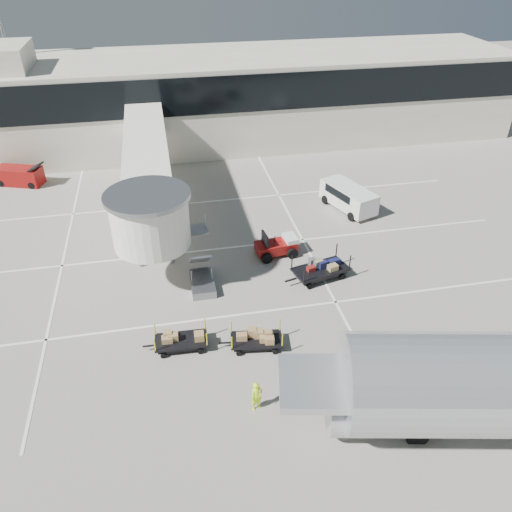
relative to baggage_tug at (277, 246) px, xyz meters
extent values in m
plane|color=#A39D92|center=(-3.82, -7.57, -0.64)|extent=(140.00, 140.00, 0.00)
cube|color=white|center=(-3.82, -5.57, -0.63)|extent=(40.00, 0.15, 0.02)
cube|color=white|center=(-3.82, 1.43, -0.63)|extent=(40.00, 0.15, 0.02)
cube|color=white|center=(-3.82, 8.43, -0.63)|extent=(40.00, 0.15, 0.02)
cube|color=white|center=(2.18, 2.43, -0.63)|extent=(0.15, 30.00, 0.02)
cube|color=white|center=(-13.82, 2.43, -0.63)|extent=(0.15, 30.00, 0.02)
cube|color=beige|center=(-3.82, 22.43, 3.36)|extent=(64.00, 12.00, 8.00)
cube|color=black|center=(-3.82, 16.38, 5.36)|extent=(64.00, 0.12, 3.20)
cylinder|color=gray|center=(-19.82, 26.43, 6.86)|extent=(0.36, 0.36, 15.00)
cube|color=white|center=(-7.82, 7.43, 3.66)|extent=(3.00, 18.00, 2.80)
cylinder|color=white|center=(-7.82, -1.57, 3.66)|extent=(4.40, 4.40, 3.00)
cylinder|color=gray|center=(-7.82, -1.57, 5.26)|extent=(4.80, 4.80, 0.25)
cylinder|color=gray|center=(-8.82, 0.43, 0.81)|extent=(0.28, 0.28, 2.90)
cylinder|color=gray|center=(-6.82, 0.43, 0.81)|extent=(0.28, 0.28, 2.90)
cylinder|color=gray|center=(-8.82, 7.43, 0.81)|extent=(0.28, 0.28, 2.90)
cylinder|color=gray|center=(-6.82, 7.43, 0.81)|extent=(0.28, 0.28, 2.90)
cylinder|color=gray|center=(-8.82, 14.43, 0.81)|extent=(0.28, 0.28, 2.90)
cylinder|color=gray|center=(-6.82, 14.43, 0.81)|extent=(0.28, 0.28, 2.90)
cube|color=gray|center=(-5.22, -2.57, -0.39)|extent=(1.40, 2.60, 0.50)
cube|color=gray|center=(-5.22, -1.97, 0.96)|extent=(1.20, 2.60, 2.06)
cube|color=gray|center=(-5.22, -0.57, 2.21)|extent=(1.40, 1.20, 0.12)
cube|color=maroon|center=(-0.07, -0.01, -0.04)|extent=(2.77, 1.56, 0.66)
cube|color=white|center=(0.91, 0.10, 0.40)|extent=(0.90, 1.29, 0.38)
cube|color=black|center=(-0.84, -0.10, 0.62)|extent=(0.26, 1.11, 0.99)
cylinder|color=black|center=(-0.87, -0.82, -0.29)|extent=(0.73, 0.35, 0.70)
cylinder|color=black|center=(-1.03, 0.60, -0.29)|extent=(0.73, 0.35, 0.70)
cylinder|color=black|center=(0.88, -0.62, -0.29)|extent=(0.73, 0.35, 0.70)
cylinder|color=black|center=(0.72, 0.80, -0.29)|extent=(0.73, 0.35, 0.70)
cube|color=black|center=(2.01, -3.05, -0.03)|extent=(3.63, 2.41, 0.13)
cube|color=black|center=(2.01, -3.05, -0.23)|extent=(3.25, 2.09, 0.28)
cube|color=black|center=(0.01, -3.54, -0.20)|extent=(0.78, 0.27, 0.09)
cylinder|color=black|center=(1.05, -4.05, -0.45)|extent=(0.40, 0.24, 0.38)
cylinder|color=black|center=(0.69, -2.60, -0.45)|extent=(0.40, 0.24, 0.38)
cylinder|color=black|center=(3.32, -3.50, -0.45)|extent=(0.40, 0.24, 0.38)
cylinder|color=black|center=(2.96, -2.04, -0.45)|extent=(0.40, 0.24, 0.38)
cylinder|color=black|center=(0.63, -4.16, 0.47)|extent=(0.08, 0.08, 1.00)
cylinder|color=black|center=(0.27, -2.70, 0.47)|extent=(0.08, 0.08, 1.00)
cylinder|color=black|center=(3.74, -3.39, 0.47)|extent=(0.08, 0.08, 1.00)
cylinder|color=black|center=(3.38, -1.94, 0.47)|extent=(0.08, 0.08, 1.00)
cube|color=#151842|center=(3.00, -3.07, 0.18)|extent=(0.52, 0.49, 0.29)
cube|color=maroon|center=(1.08, -2.98, 0.20)|extent=(0.66, 0.43, 0.33)
cube|color=#151842|center=(1.41, -3.27, 0.20)|extent=(0.48, 0.44, 0.33)
cube|color=#151842|center=(2.85, -2.53, 0.22)|extent=(0.47, 0.46, 0.36)
cube|color=#525358|center=(1.13, -3.25, 0.24)|extent=(0.57, 0.51, 0.41)
cube|color=maroon|center=(1.64, -3.07, 0.27)|extent=(0.53, 0.46, 0.47)
cube|color=#988853|center=(2.12, -2.84, 0.23)|extent=(0.67, 0.53, 0.39)
cube|color=#151842|center=(1.98, -3.51, 0.18)|extent=(0.60, 0.54, 0.28)
cube|color=black|center=(-3.05, -8.23, -0.16)|extent=(2.79, 1.66, 0.11)
cube|color=black|center=(-3.05, -8.23, -0.32)|extent=(2.50, 1.42, 0.22)
cube|color=black|center=(-4.66, -8.01, -0.29)|extent=(0.62, 0.15, 0.07)
cylinder|color=black|center=(-4.04, -8.70, -0.49)|extent=(0.31, 0.16, 0.30)
cylinder|color=black|center=(-3.88, -7.52, -0.49)|extent=(0.31, 0.16, 0.30)
cylinder|color=black|center=(-2.21, -8.94, -0.49)|extent=(0.31, 0.16, 0.30)
cylinder|color=black|center=(-2.06, -7.77, -0.49)|extent=(0.31, 0.16, 0.30)
cylinder|color=#D7CE0B|center=(-4.38, -8.65, 0.24)|extent=(0.06, 0.06, 0.79)
cylinder|color=#D7CE0B|center=(-4.22, -7.48, 0.24)|extent=(0.06, 0.06, 0.79)
cylinder|color=#D7CE0B|center=(-1.87, -8.99, 0.24)|extent=(0.06, 0.06, 0.79)
cylinder|color=#D7CE0B|center=(-1.72, -7.81, 0.24)|extent=(0.06, 0.06, 0.79)
cube|color=#A07A4D|center=(-3.69, -7.75, 0.08)|extent=(0.61, 0.54, 0.37)
cube|color=#A07A4D|center=(-3.79, -8.29, 0.06)|extent=(0.61, 0.55, 0.34)
cube|color=#A07A4D|center=(-2.92, -8.58, 0.08)|extent=(0.42, 0.52, 0.37)
cube|color=#A07A4D|center=(-2.31, -8.33, 0.07)|extent=(0.60, 0.43, 0.35)
cube|color=#A07A4D|center=(-2.89, -8.24, 0.12)|extent=(0.42, 0.41, 0.46)
cube|color=#A07A4D|center=(-2.27, -8.35, 0.13)|extent=(0.53, 0.47, 0.47)
cube|color=#A07A4D|center=(-3.20, -7.81, 0.10)|extent=(0.50, 0.41, 0.40)
cube|color=#A07A4D|center=(-2.52, -8.45, 0.14)|extent=(0.40, 0.38, 0.48)
cube|color=black|center=(-6.84, -7.54, -0.15)|extent=(2.73, 1.44, 0.11)
cube|color=black|center=(-6.84, -7.54, -0.31)|extent=(2.45, 1.23, 0.22)
cube|color=black|center=(-8.49, -7.47, -0.28)|extent=(0.63, 0.09, 0.07)
cylinder|color=black|center=(-7.80, -8.10, -0.49)|extent=(0.31, 0.14, 0.30)
cylinder|color=black|center=(-7.75, -6.90, -0.49)|extent=(0.31, 0.14, 0.30)
cylinder|color=black|center=(-5.92, -8.17, -0.49)|extent=(0.31, 0.14, 0.30)
cylinder|color=black|center=(-5.88, -6.97, -0.49)|extent=(0.31, 0.14, 0.30)
cylinder|color=#D7CE0B|center=(-8.15, -8.09, 0.25)|extent=(0.06, 0.06, 0.80)
cylinder|color=#D7CE0B|center=(-8.10, -6.89, 0.25)|extent=(0.06, 0.06, 0.80)
cylinder|color=#D7CE0B|center=(-5.58, -8.19, 0.25)|extent=(0.06, 0.06, 0.80)
cylinder|color=#D7CE0B|center=(-5.53, -6.98, 0.25)|extent=(0.06, 0.06, 0.80)
cube|color=#A07A4D|center=(-6.20, -7.89, 0.14)|extent=(0.47, 0.34, 0.47)
cube|color=#A07A4D|center=(-7.52, -7.60, 0.08)|extent=(0.55, 0.35, 0.36)
cube|color=#A07A4D|center=(-7.32, -7.67, 0.13)|extent=(0.53, 0.51, 0.46)
cube|color=#A07A4D|center=(-5.96, -7.99, 0.09)|extent=(0.50, 0.48, 0.37)
cube|color=#A07A4D|center=(-6.73, -7.85, 0.12)|extent=(0.46, 0.38, 0.44)
imported|color=#CAFF1A|center=(-3.83, -12.10, 0.15)|extent=(0.67, 0.57, 1.58)
cube|color=white|center=(6.79, 5.14, 0.39)|extent=(3.38, 5.10, 1.53)
cube|color=white|center=(6.09, 7.14, 0.10)|extent=(1.90, 1.11, 0.89)
cube|color=black|center=(6.73, 5.33, 0.79)|extent=(2.81, 3.43, 0.61)
cylinder|color=black|center=(6.43, 3.34, -0.30)|extent=(0.44, 0.71, 0.67)
cylinder|color=black|center=(8.20, 3.96, -0.30)|extent=(0.44, 0.71, 0.67)
cylinder|color=black|center=(5.39, 6.32, -0.30)|extent=(0.44, 0.71, 0.67)
cylinder|color=black|center=(7.16, 6.94, -0.30)|extent=(0.44, 0.71, 0.67)
cube|color=maroon|center=(-18.61, 14.75, 0.09)|extent=(4.01, 2.72, 1.46)
cube|color=black|center=(-17.05, 14.19, 1.02)|extent=(1.34, 1.60, 0.52)
cylinder|color=black|center=(-20.12, 14.57, -0.35)|extent=(0.63, 0.43, 0.58)
cylinder|color=black|center=(-19.66, 15.86, -0.35)|extent=(0.63, 0.43, 0.58)
cylinder|color=black|center=(-17.56, 13.65, -0.35)|extent=(0.63, 0.43, 0.58)
cylinder|color=black|center=(-17.10, 14.93, -0.35)|extent=(0.63, 0.43, 0.58)
cube|color=#BBBCC0|center=(1.81, -14.59, 2.44)|extent=(10.63, 4.92, 0.36)
cylinder|color=#BBBCC0|center=(0.30, -14.27, 0.95)|extent=(3.50, 2.94, 2.36)
cube|color=#BBBCC0|center=(0.30, -14.27, 1.87)|extent=(0.86, 0.42, 1.13)
cylinder|color=gray|center=(3.31, -14.90, -0.08)|extent=(0.31, 0.31, 1.13)
cylinder|color=black|center=(3.31, -14.90, -0.33)|extent=(0.97, 0.51, 0.92)
cylinder|color=gray|center=(2.43, -15.14, 0.18)|extent=(0.29, 0.29, 1.64)
cylinder|color=black|center=(2.43, -15.14, -0.33)|extent=(0.97, 0.51, 0.92)
camera|label=1|loc=(-6.81, -26.77, 17.58)|focal=35.00mm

